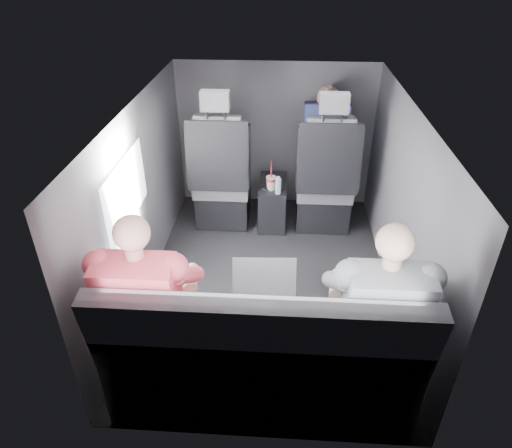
# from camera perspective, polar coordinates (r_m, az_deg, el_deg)

# --- Properties ---
(floor) EXTENTS (2.60, 2.60, 0.00)m
(floor) POSITION_cam_1_polar(r_m,az_deg,el_deg) (3.53, 1.55, -7.11)
(floor) COLOR black
(floor) RESTS_ON ground
(ceiling) EXTENTS (2.60, 2.60, 0.00)m
(ceiling) POSITION_cam_1_polar(r_m,az_deg,el_deg) (2.88, 1.95, 14.25)
(ceiling) COLOR #B2B2AD
(ceiling) RESTS_ON panel_back
(panel_left) EXTENTS (0.02, 2.60, 1.35)m
(panel_left) POSITION_cam_1_polar(r_m,az_deg,el_deg) (3.30, -14.12, 2.89)
(panel_left) COLOR #56565B
(panel_left) RESTS_ON floor
(panel_right) EXTENTS (0.02, 2.60, 1.35)m
(panel_right) POSITION_cam_1_polar(r_m,az_deg,el_deg) (3.25, 17.78, 1.85)
(panel_right) COLOR #56565B
(panel_right) RESTS_ON floor
(panel_front) EXTENTS (1.80, 0.02, 1.35)m
(panel_front) POSITION_cam_1_polar(r_m,az_deg,el_deg) (4.33, 2.40, 10.95)
(panel_front) COLOR #56565B
(panel_front) RESTS_ON floor
(panel_back) EXTENTS (1.80, 0.02, 1.35)m
(panel_back) POSITION_cam_1_polar(r_m,az_deg,el_deg) (2.12, 0.33, -15.08)
(panel_back) COLOR #56565B
(panel_back) RESTS_ON floor
(side_window) EXTENTS (0.02, 0.75, 0.42)m
(side_window) POSITION_cam_1_polar(r_m,az_deg,el_deg) (2.94, -15.89, 3.86)
(side_window) COLOR white
(side_window) RESTS_ON panel_left
(seatbelt) EXTENTS (0.35, 0.11, 0.59)m
(seatbelt) POSITION_cam_1_polar(r_m,az_deg,el_deg) (3.71, 9.20, 8.99)
(seatbelt) COLOR black
(seatbelt) RESTS_ON front_seat_right
(front_seat_left) EXTENTS (0.52, 0.58, 1.26)m
(front_seat_left) POSITION_cam_1_polar(r_m,az_deg,el_deg) (4.05, -4.27, 5.12)
(front_seat_left) COLOR black
(front_seat_left) RESTS_ON floor
(front_seat_right) EXTENTS (0.52, 0.58, 1.26)m
(front_seat_right) POSITION_cam_1_polar(r_m,az_deg,el_deg) (4.03, 8.55, 4.71)
(front_seat_right) COLOR black
(front_seat_right) RESTS_ON floor
(center_console) EXTENTS (0.24, 0.48, 0.41)m
(center_console) POSITION_cam_1_polar(r_m,az_deg,el_deg) (4.15, 2.09, 2.73)
(center_console) COLOR black
(center_console) RESTS_ON floor
(rear_bench) EXTENTS (1.60, 0.57, 0.92)m
(rear_bench) POSITION_cam_1_polar(r_m,az_deg,el_deg) (2.55, 0.63, -16.80)
(rear_bench) COLOR slate
(rear_bench) RESTS_ON floor
(soda_cup) EXTENTS (0.09, 0.09, 0.26)m
(soda_cup) POSITION_cam_1_polar(r_m,az_deg,el_deg) (3.91, 1.90, 5.22)
(soda_cup) COLOR white
(soda_cup) RESTS_ON center_console
(water_bottle) EXTENTS (0.05, 0.05, 0.15)m
(water_bottle) POSITION_cam_1_polar(r_m,az_deg,el_deg) (3.85, 2.77, 4.81)
(water_bottle) COLOR #B0DBEF
(water_bottle) RESTS_ON center_console
(laptop_white) EXTENTS (0.31, 0.30, 0.22)m
(laptop_white) POSITION_cam_1_polar(r_m,az_deg,el_deg) (2.59, -13.15, -7.08)
(laptop_white) COLOR white
(laptop_white) RESTS_ON passenger_rear_left
(laptop_silver) EXTENTS (0.35, 0.31, 0.24)m
(laptop_silver) POSITION_cam_1_polar(r_m,az_deg,el_deg) (2.54, 1.13, -6.80)
(laptop_silver) COLOR #A6A6AA
(laptop_silver) RESTS_ON rear_bench
(laptop_black) EXTENTS (0.39, 0.36, 0.26)m
(laptop_black) POSITION_cam_1_polar(r_m,az_deg,el_deg) (2.53, 14.51, -8.06)
(laptop_black) COLOR black
(laptop_black) RESTS_ON passenger_rear_right
(passenger_rear_left) EXTENTS (0.48, 0.61, 1.20)m
(passenger_rear_left) POSITION_cam_1_polar(r_m,az_deg,el_deg) (2.48, -13.00, -9.35)
(passenger_rear_left) COLOR #37373D
(passenger_rear_left) RESTS_ON rear_bench
(passenger_rear_right) EXTENTS (0.48, 0.61, 1.20)m
(passenger_rear_right) POSITION_cam_1_polar(r_m,az_deg,el_deg) (2.44, 14.73, -10.43)
(passenger_rear_right) COLOR navy
(passenger_rear_right) RESTS_ON rear_bench
(passenger_front_right) EXTENTS (0.39, 0.39, 0.77)m
(passenger_front_right) POSITION_cam_1_polar(r_m,az_deg,el_deg) (4.13, 8.62, 10.62)
(passenger_front_right) COLOR navy
(passenger_front_right) RESTS_ON front_seat_right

